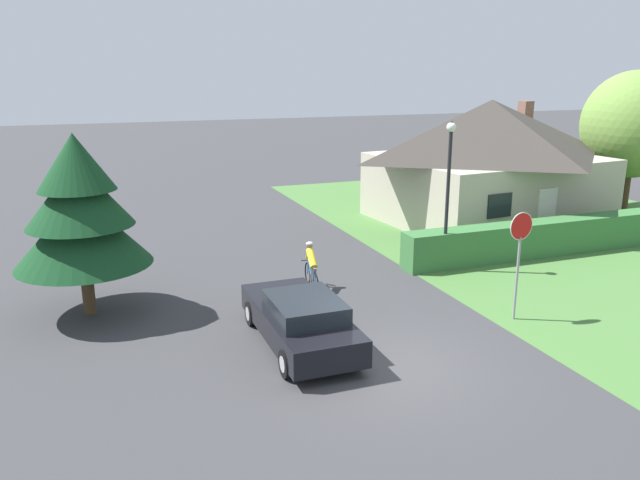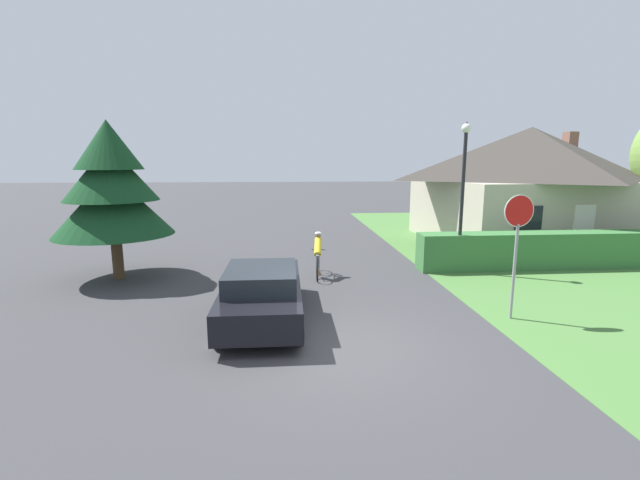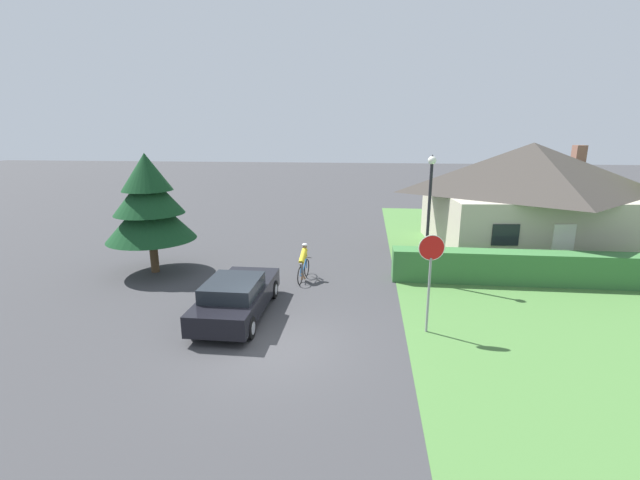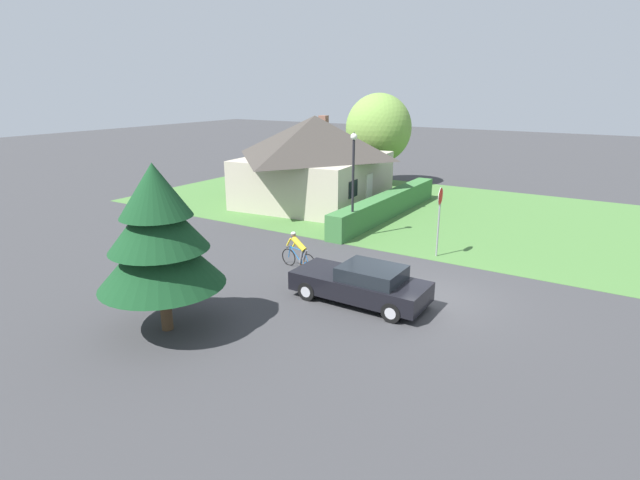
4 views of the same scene
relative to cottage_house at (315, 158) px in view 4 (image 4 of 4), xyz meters
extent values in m
plane|color=#38383A|center=(-10.21, -11.11, -2.68)|extent=(140.00, 140.00, 0.00)
cube|color=#477538|center=(1.44, -7.11, -2.68)|extent=(16.00, 36.00, 0.01)
cube|color=#B2A893|center=(0.00, 0.00, -1.28)|extent=(9.18, 7.77, 2.81)
pyramid|color=#3D3833|center=(0.00, 0.00, 1.30)|extent=(9.92, 8.39, 2.36)
cube|color=silver|center=(0.34, -3.50, -1.68)|extent=(0.90, 0.15, 2.00)
cube|color=black|center=(-2.05, -3.73, -1.14)|extent=(1.10, 0.17, 0.90)
cube|color=brown|center=(2.49, 0.94, 1.94)|extent=(0.55, 0.55, 0.80)
cube|color=#387038|center=(-0.96, -5.25, -2.06)|extent=(11.46, 0.90, 1.25)
cube|color=black|center=(-11.73, -9.25, -2.12)|extent=(1.78, 4.48, 0.62)
cube|color=black|center=(-11.74, -9.68, -1.59)|extent=(1.56, 1.97, 0.44)
cylinder|color=black|center=(-12.51, -7.72, -2.37)|extent=(0.25, 0.63, 0.63)
cylinder|color=#ADADB2|center=(-12.51, -7.72, -2.37)|extent=(0.26, 0.37, 0.37)
cylinder|color=black|center=(-10.95, -7.73, -2.37)|extent=(0.25, 0.63, 0.63)
cylinder|color=#ADADB2|center=(-10.95, -7.73, -2.37)|extent=(0.26, 0.37, 0.37)
cylinder|color=black|center=(-12.52, -10.76, -2.37)|extent=(0.25, 0.63, 0.63)
cylinder|color=#ADADB2|center=(-12.52, -10.76, -2.37)|extent=(0.26, 0.37, 0.37)
cylinder|color=black|center=(-10.96, -10.77, -2.37)|extent=(0.25, 0.63, 0.63)
cylinder|color=#ADADB2|center=(-10.96, -10.77, -2.37)|extent=(0.26, 0.37, 0.37)
torus|color=black|center=(-10.21, -6.24, -2.35)|extent=(0.12, 0.70, 0.70)
torus|color=black|center=(-10.10, -5.23, -2.35)|extent=(0.12, 0.70, 0.70)
cylinder|color=#1E66B2|center=(-10.18, -5.99, -2.21)|extent=(0.06, 0.18, 0.53)
cylinder|color=#1E66B2|center=(-10.14, -5.61, -2.18)|extent=(0.11, 0.63, 0.60)
cylinder|color=#1E66B2|center=(-10.15, -5.69, -1.92)|extent=(0.12, 0.75, 0.09)
cylinder|color=#1E66B2|center=(-10.19, -6.08, -2.41)|extent=(0.07, 0.34, 0.15)
cylinder|color=#1E66B2|center=(-10.20, -6.15, -2.15)|extent=(0.05, 0.21, 0.42)
cylinder|color=#1E66B2|center=(-10.10, -5.27, -2.12)|extent=(0.05, 0.12, 0.47)
cylinder|color=black|center=(-10.11, -5.31, -1.89)|extent=(0.44, 0.08, 0.02)
ellipsoid|color=black|center=(-10.19, -6.06, -1.93)|extent=(0.10, 0.21, 0.05)
cylinder|color=slate|center=(-10.18, -6.07, -2.09)|extent=(0.14, 0.26, 0.44)
cylinder|color=slate|center=(-10.18, -5.91, -2.17)|extent=(0.14, 0.26, 0.59)
cylinder|color=#8C6647|center=(-10.18, -6.00, -2.44)|extent=(0.08, 0.08, 0.30)
cylinder|color=#8C6647|center=(-10.13, -5.84, -2.53)|extent=(0.17, 0.08, 0.21)
cylinder|color=yellow|center=(-10.16, -5.78, -1.70)|extent=(0.30, 0.70, 0.56)
cylinder|color=yellow|center=(-10.12, -5.55, -1.71)|extent=(0.10, 0.25, 0.36)
cylinder|color=yellow|center=(-10.12, -5.27, -1.71)|extent=(0.10, 0.25, 0.36)
sphere|color=#8C6647|center=(-10.13, -5.50, -1.37)|extent=(0.19, 0.19, 0.19)
ellipsoid|color=white|center=(-10.13, -5.50, -1.32)|extent=(0.22, 0.18, 0.12)
cylinder|color=gray|center=(-5.94, -9.82, -1.56)|extent=(0.07, 0.07, 2.25)
cylinder|color=red|center=(-5.94, -9.82, -0.14)|extent=(0.69, 0.09, 0.69)
cylinder|color=silver|center=(-5.94, -9.82, -0.14)|extent=(0.73, 0.09, 0.73)
cylinder|color=black|center=(-5.46, -5.55, -0.42)|extent=(0.11, 0.11, 4.53)
sphere|color=white|center=(-5.46, -5.55, 1.98)|extent=(0.30, 0.30, 0.30)
cone|color=black|center=(-5.46, -5.55, 2.13)|extent=(0.18, 0.18, 0.12)
cylinder|color=#4C3823|center=(-16.43, -5.42, -1.98)|extent=(0.33, 0.33, 1.39)
cone|color=#143D1E|center=(-16.43, -5.42, -0.32)|extent=(3.53, 3.53, 1.93)
cone|color=#143D1E|center=(-16.43, -5.42, 0.63)|extent=(2.75, 2.75, 1.70)
cone|color=#143D1E|center=(-16.43, -5.42, 1.45)|extent=(1.97, 1.97, 1.47)
cylinder|color=#4C3823|center=(7.26, -0.65, -1.68)|extent=(0.39, 0.39, 2.01)
ellipsoid|color=olive|center=(7.26, -0.65, 1.28)|extent=(4.59, 4.59, 4.82)
camera|label=1|loc=(-16.17, -22.38, 3.73)|focal=35.00mm
camera|label=2|loc=(-11.19, -18.95, 0.95)|focal=24.00mm
camera|label=3|loc=(-7.79, -21.51, 2.99)|focal=24.00mm
camera|label=4|loc=(-25.20, -16.18, 4.09)|focal=28.00mm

